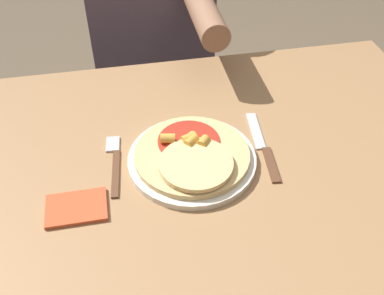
{
  "coord_description": "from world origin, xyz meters",
  "views": [
    {
      "loc": [
        -0.15,
        -0.6,
        1.42
      ],
      "look_at": [
        -0.03,
        0.04,
        0.82
      ],
      "focal_mm": 42.0,
      "sensor_mm": 36.0,
      "label": 1
    }
  ],
  "objects": [
    {
      "name": "dining_table",
      "position": [
        0.0,
        0.0,
        0.66
      ],
      "size": [
        1.15,
        0.86,
        0.78
      ],
      "color": "#9E754C",
      "rests_on": "ground_plane"
    },
    {
      "name": "plate",
      "position": [
        -0.03,
        0.04,
        0.78
      ],
      "size": [
        0.26,
        0.26,
        0.01
      ],
      "color": "silver",
      "rests_on": "dining_table"
    },
    {
      "name": "pizza",
      "position": [
        -0.03,
        0.04,
        0.8
      ],
      "size": [
        0.23,
        0.23,
        0.04
      ],
      "color": "#DBBC7A",
      "rests_on": "plate"
    },
    {
      "name": "fork",
      "position": [
        -0.18,
        0.07,
        0.78
      ],
      "size": [
        0.03,
        0.18,
        0.0
      ],
      "color": "brown",
      "rests_on": "dining_table"
    },
    {
      "name": "knife",
      "position": [
        0.13,
        0.05,
        0.78
      ],
      "size": [
        0.03,
        0.22,
        0.0
      ],
      "color": "brown",
      "rests_on": "dining_table"
    },
    {
      "name": "napkin",
      "position": [
        -0.26,
        -0.04,
        0.78
      ],
      "size": [
        0.11,
        0.08,
        0.01
      ],
      "color": "#C6512D",
      "rests_on": "dining_table"
    },
    {
      "name": "person_diner",
      "position": [
        -0.03,
        0.69,
        0.71
      ],
      "size": [
        0.37,
        0.52,
        1.23
      ],
      "color": "#2D2D38",
      "rests_on": "ground_plane"
    }
  ]
}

